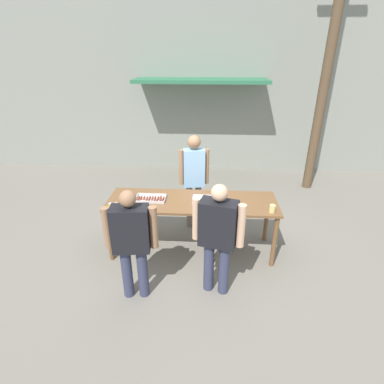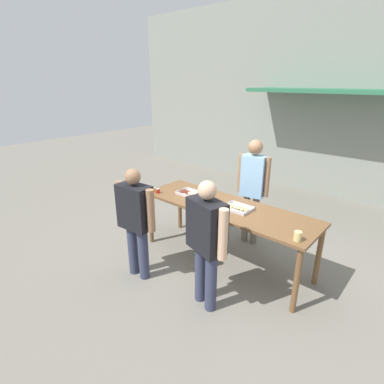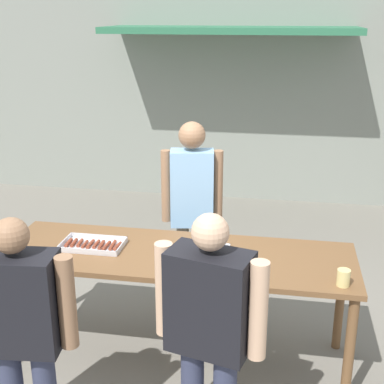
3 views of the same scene
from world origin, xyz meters
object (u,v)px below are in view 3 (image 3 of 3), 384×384
(condiment_jar_mustard, at_px, (6,254))
(condiment_jar_ketchup, at_px, (18,254))
(person_customer_holding_hotdog, at_px, (21,323))
(person_customer_with_cup, at_px, (209,323))
(food_tray_sausages, at_px, (93,245))
(food_tray_buns, at_px, (203,253))
(beer_cup, at_px, (343,278))
(person_server_behind_table, at_px, (192,200))

(condiment_jar_mustard, height_order, condiment_jar_ketchup, same)
(person_customer_holding_hotdog, relative_size, person_customer_with_cup, 0.98)
(food_tray_sausages, bearing_deg, food_tray_buns, -0.11)
(condiment_jar_ketchup, xyz_separation_m, person_customer_holding_hotdog, (0.43, -0.80, -0.03))
(condiment_jar_ketchup, height_order, person_customer_with_cup, person_customer_with_cup)
(beer_cup, distance_m, person_customer_with_cup, 1.02)
(food_tray_buns, bearing_deg, person_customer_with_cup, -79.15)
(condiment_jar_ketchup, height_order, person_customer_holding_hotdog, person_customer_holding_hotdog)
(condiment_jar_ketchup, bearing_deg, person_customer_with_cup, -23.11)
(food_tray_sausages, xyz_separation_m, condiment_jar_ketchup, (-0.47, -0.29, 0.02))
(food_tray_buns, distance_m, beer_cup, 1.02)
(condiment_jar_ketchup, bearing_deg, condiment_jar_mustard, -169.71)
(food_tray_buns, relative_size, person_customer_with_cup, 0.24)
(condiment_jar_mustard, bearing_deg, person_customer_with_cup, -21.55)
(food_tray_sausages, xyz_separation_m, food_tray_buns, (0.86, -0.00, 0.01))
(person_server_behind_table, xyz_separation_m, person_customer_with_cup, (0.40, -1.68, -0.13))
(food_tray_sausages, bearing_deg, person_server_behind_table, 49.58)
(beer_cup, xyz_separation_m, person_customer_holding_hotdog, (-1.87, -0.80, -0.05))
(food_tray_sausages, xyz_separation_m, person_customer_with_cup, (1.03, -0.93, 0.02))
(food_tray_sausages, distance_m, person_server_behind_table, 0.99)
(food_tray_buns, xyz_separation_m, beer_cup, (0.97, -0.29, 0.03))
(food_tray_sausages, bearing_deg, person_customer_holding_hotdog, -92.11)
(food_tray_buns, xyz_separation_m, person_server_behind_table, (-0.22, 0.75, 0.14))
(food_tray_sausages, height_order, condiment_jar_ketchup, condiment_jar_ketchup)
(condiment_jar_mustard, xyz_separation_m, person_customer_with_cup, (1.58, -0.63, -0.01))
(person_customer_holding_hotdog, bearing_deg, beer_cup, -162.57)
(beer_cup, bearing_deg, person_customer_with_cup, -141.19)
(beer_cup, bearing_deg, condiment_jar_ketchup, -180.00)
(beer_cup, distance_m, person_customer_holding_hotdog, 2.03)
(food_tray_buns, distance_m, person_customer_with_cup, 0.95)
(food_tray_buns, height_order, person_customer_holding_hotdog, person_customer_holding_hotdog)
(condiment_jar_mustard, height_order, person_customer_with_cup, person_customer_with_cup)
(beer_cup, distance_m, person_server_behind_table, 1.59)
(food_tray_buns, height_order, person_server_behind_table, person_server_behind_table)
(condiment_jar_mustard, xyz_separation_m, person_customer_holding_hotdog, (0.51, -0.78, -0.03))
(food_tray_sausages, bearing_deg, condiment_jar_ketchup, -147.70)
(person_server_behind_table, distance_m, person_customer_holding_hotdog, 1.96)
(person_server_behind_table, bearing_deg, person_customer_with_cup, -86.00)
(condiment_jar_ketchup, xyz_separation_m, person_server_behind_table, (1.10, 1.04, 0.12))
(condiment_jar_ketchup, relative_size, beer_cup, 0.68)
(food_tray_sausages, relative_size, food_tray_buns, 1.22)
(food_tray_buns, bearing_deg, condiment_jar_ketchup, -167.50)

